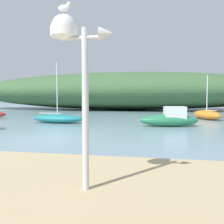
{
  "coord_description": "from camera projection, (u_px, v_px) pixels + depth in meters",
  "views": [
    {
      "loc": [
        4.84,
        -10.13,
        1.86
      ],
      "look_at": [
        1.84,
        6.33,
        0.86
      ],
      "focal_mm": 38.51,
      "sensor_mm": 36.0,
      "label": 1
    }
  ],
  "objects": [
    {
      "name": "distant_hill",
      "position": [
        122.0,
        91.0,
        37.36
      ],
      "size": [
        50.46,
        14.35,
        5.74
      ],
      "primitive_type": "ellipsoid",
      "color": "#3D6038",
      "rests_on": "ground"
    },
    {
      "name": "seagull_on_radar",
      "position": [
        65.0,
        7.0,
        4.23
      ],
      "size": [
        0.28,
        0.11,
        0.21
      ],
      "color": "orange",
      "rests_on": "mast_structure"
    },
    {
      "name": "mast_structure",
      "position": [
        72.0,
        47.0,
        4.25
      ],
      "size": [
        1.13,
        0.49,
        3.13
      ],
      "color": "silver",
      "rests_on": "beach_sand"
    },
    {
      "name": "motorboat_far_right",
      "position": [
        170.0,
        119.0,
        15.51
      ],
      "size": [
        3.91,
        1.71,
        1.29
      ],
      "color": "#287A4C",
      "rests_on": "ground"
    },
    {
      "name": "sailboat_west_reach",
      "position": [
        57.0,
        118.0,
        17.67
      ],
      "size": [
        4.08,
        1.68,
        4.42
      ],
      "color": "teal",
      "rests_on": "ground"
    },
    {
      "name": "ground_plane",
      "position": [
        47.0,
        139.0,
        10.93
      ],
      "size": [
        120.0,
        120.0,
        0.0
      ],
      "primitive_type": "plane",
      "color": "#7A99A8"
    },
    {
      "name": "sailboat_centre_water",
      "position": [
        207.0,
        115.0,
        20.54
      ],
      "size": [
        2.58,
        3.64,
        3.77
      ],
      "color": "orange",
      "rests_on": "ground"
    }
  ]
}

